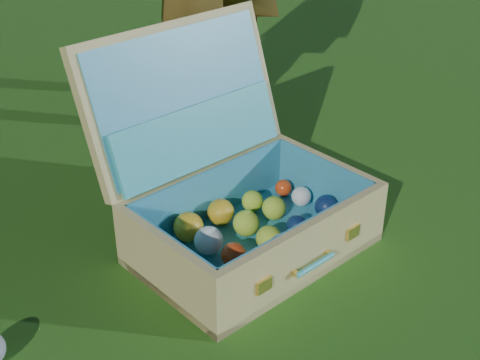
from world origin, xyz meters
name	(u,v)px	position (x,y,z in m)	size (l,w,h in m)	color
ground	(232,240)	(0.00, 0.00, 0.00)	(60.00, 60.00, 0.00)	#215114
suitcase	(230,189)	(0.00, 0.01, 0.14)	(0.63, 0.61, 0.48)	tan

